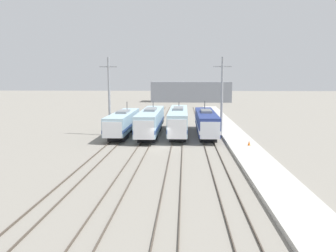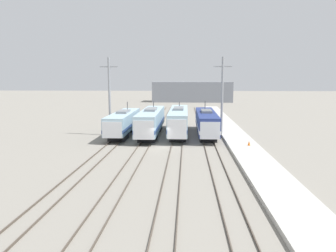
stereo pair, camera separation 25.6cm
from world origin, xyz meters
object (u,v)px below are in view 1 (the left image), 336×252
(locomotive_far_left, at_px, (123,123))
(traffic_cone, at_px, (249,143))
(locomotive_center_right, at_px, (178,121))
(catenary_tower_left, at_px, (109,96))
(locomotive_far_right, at_px, (206,123))
(locomotive_center_left, at_px, (150,122))
(catenary_tower_right, at_px, (222,96))

(locomotive_far_left, distance_m, traffic_cone, 20.08)
(locomotive_center_right, distance_m, traffic_cone, 13.44)
(catenary_tower_left, bearing_deg, locomotive_far_right, 1.80)
(locomotive_center_left, bearing_deg, traffic_cone, -33.62)
(locomotive_far_left, xyz_separation_m, locomotive_center_right, (8.73, 0.80, 0.23))
(locomotive_center_right, xyz_separation_m, catenary_tower_right, (6.67, -0.70, 4.03))
(locomotive_far_left, bearing_deg, catenary_tower_left, 177.19)
(locomotive_center_left, height_order, traffic_cone, locomotive_center_left)
(locomotive_far_left, distance_m, locomotive_center_left, 4.38)
(catenary_tower_right, bearing_deg, locomotive_center_left, 179.20)
(locomotive_center_left, distance_m, catenary_tower_right, 11.76)
(locomotive_far_right, height_order, catenary_tower_left, catenary_tower_left)
(catenary_tower_left, xyz_separation_m, traffic_cone, (20.05, -8.91, -5.56))
(locomotive_center_right, bearing_deg, traffic_cone, -46.03)
(locomotive_center_right, distance_m, locomotive_far_right, 4.37)
(locomotive_far_left, relative_size, locomotive_far_right, 0.93)
(traffic_cone, bearing_deg, catenary_tower_left, 156.04)
(locomotive_far_left, bearing_deg, locomotive_center_left, 3.35)
(locomotive_center_left, height_order, catenary_tower_right, catenary_tower_right)
(locomotive_far_left, height_order, catenary_tower_left, catenary_tower_left)
(locomotive_center_left, distance_m, locomotive_far_right, 8.74)
(traffic_cone, bearing_deg, locomotive_center_left, 146.38)
(locomotive_far_left, height_order, locomotive_center_right, locomotive_far_left)
(catenary_tower_left, relative_size, catenary_tower_right, 1.00)
(locomotive_center_right, height_order, locomotive_far_right, locomotive_far_right)
(locomotive_center_left, bearing_deg, catenary_tower_right, -0.80)
(locomotive_center_right, bearing_deg, catenary_tower_left, -176.30)
(locomotive_center_left, bearing_deg, locomotive_far_right, 2.12)
(locomotive_center_left, xyz_separation_m, locomotive_center_right, (4.36, 0.54, 0.06))
(locomotive_far_left, relative_size, catenary_tower_left, 1.34)
(catenary_tower_left, relative_size, traffic_cone, 19.18)
(locomotive_center_left, xyz_separation_m, catenary_tower_right, (11.03, -0.15, 4.08))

